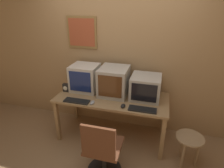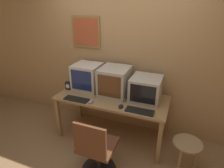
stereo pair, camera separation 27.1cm
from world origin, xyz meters
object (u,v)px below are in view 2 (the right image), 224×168
object	(u,v)px
monitor_left	(87,77)
monitor_right	(146,88)
monitor_center	(114,81)
mouse_near_keyboard	(91,101)
keyboard_side	(140,111)
mouse_far_corner	(121,106)
side_stool	(187,148)
desk_clock	(69,86)
office_chair	(96,152)
keyboard_main	(76,99)

from	to	relation	value
monitor_left	monitor_right	size ratio (longest dim) A/B	0.96
monitor_center	mouse_near_keyboard	size ratio (longest dim) A/B	4.04
keyboard_side	mouse_near_keyboard	xyz separation A→B (m)	(-0.73, -0.01, 0.00)
monitor_right	mouse_far_corner	world-z (taller)	monitor_right
side_stool	desk_clock	bearing A→B (deg)	171.13
mouse_near_keyboard	office_chair	size ratio (longest dim) A/B	0.14
monitor_left	keyboard_side	distance (m)	1.11
mouse_near_keyboard	mouse_far_corner	distance (m)	0.46
mouse_near_keyboard	desk_clock	xyz separation A→B (m)	(-0.56, 0.27, 0.05)
keyboard_side	desk_clock	distance (m)	1.32
desk_clock	office_chair	xyz separation A→B (m)	(0.88, -0.79, -0.44)
mouse_near_keyboard	mouse_far_corner	bearing A→B (deg)	3.08
mouse_near_keyboard	desk_clock	world-z (taller)	desk_clock
monitor_left	keyboard_main	bearing A→B (deg)	-85.59
desk_clock	monitor_left	bearing A→B (deg)	28.62
monitor_left	keyboard_main	world-z (taller)	monitor_left
monitor_left	office_chair	bearing A→B (deg)	-57.71
mouse_near_keyboard	side_stool	size ratio (longest dim) A/B	0.26
monitor_right	monitor_center	bearing A→B (deg)	-179.23
keyboard_side	desk_clock	size ratio (longest dim) A/B	2.83
mouse_near_keyboard	keyboard_main	bearing A→B (deg)	-178.19
side_stool	keyboard_side	bearing A→B (deg)	175.91
mouse_near_keyboard	side_stool	bearing A→B (deg)	-1.37
monitor_center	keyboard_side	bearing A→B (deg)	-36.79
mouse_far_corner	desk_clock	size ratio (longest dim) A/B	0.75
desk_clock	side_stool	bearing A→B (deg)	-8.87
monitor_center	keyboard_side	size ratio (longest dim) A/B	1.25
keyboard_main	mouse_near_keyboard	distance (m)	0.25
monitor_left	mouse_near_keyboard	distance (m)	0.55
mouse_far_corner	office_chair	distance (m)	0.68
monitor_center	mouse_far_corner	bearing A→B (deg)	-57.56
keyboard_side	mouse_near_keyboard	world-z (taller)	mouse_near_keyboard
monitor_left	side_stool	world-z (taller)	monitor_left
monitor_center	mouse_far_corner	world-z (taller)	monitor_center
monitor_center	side_stool	world-z (taller)	monitor_center
office_chair	side_stool	bearing A→B (deg)	24.52
monitor_left	keyboard_main	distance (m)	0.48
monitor_right	desk_clock	xyz separation A→B (m)	(-1.28, -0.13, -0.11)
keyboard_main	office_chair	distance (m)	0.85
keyboard_side	desk_clock	world-z (taller)	desk_clock
keyboard_side	office_chair	bearing A→B (deg)	-127.50
monitor_right	desk_clock	world-z (taller)	monitor_right
monitor_right	desk_clock	bearing A→B (deg)	-174.14
keyboard_side	mouse_far_corner	world-z (taller)	mouse_far_corner
keyboard_main	keyboard_side	world-z (taller)	same
monitor_center	mouse_near_keyboard	bearing A→B (deg)	-118.89
office_chair	side_stool	world-z (taller)	office_chair
mouse_far_corner	office_chair	world-z (taller)	office_chair
keyboard_main	mouse_far_corner	distance (m)	0.70
mouse_far_corner	monitor_left	bearing A→B (deg)	151.34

